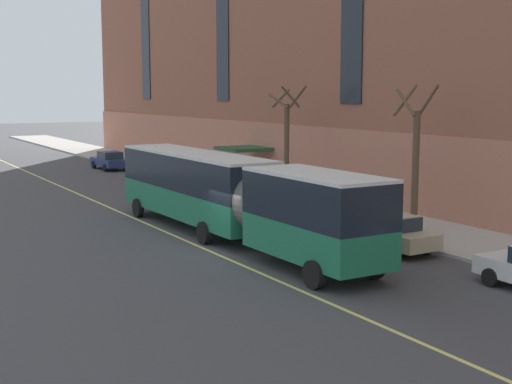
% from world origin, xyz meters
% --- Properties ---
extents(ground_plane, '(260.00, 260.00, 0.00)m').
position_xyz_m(ground_plane, '(0.00, 0.00, 0.00)').
color(ground_plane, '#424244').
extents(sidewalk, '(5.41, 160.00, 0.15)m').
position_xyz_m(sidewalk, '(9.47, 3.00, 0.07)').
color(sidewalk, '#ADA89E').
rests_on(sidewalk, ground).
extents(city_bus, '(3.07, 19.61, 3.71)m').
position_xyz_m(city_bus, '(0.63, 1.86, 2.15)').
color(city_bus, '#1E704C').
rests_on(city_bus, ground).
extents(parked_car_navy_1, '(2.10, 4.80, 1.56)m').
position_xyz_m(parked_car_navy_1, '(5.49, 33.18, 0.79)').
color(parked_car_navy_1, navy).
rests_on(parked_car_navy_1, ground).
extents(parked_car_black_2, '(2.01, 4.82, 1.56)m').
position_xyz_m(parked_car_black_2, '(5.67, 14.31, 0.78)').
color(parked_car_black_2, black).
rests_on(parked_car_black_2, ground).
extents(parked_car_green_4, '(1.97, 4.50, 1.56)m').
position_xyz_m(parked_car_green_4, '(5.58, 4.04, 0.78)').
color(parked_car_green_4, '#23603D').
rests_on(parked_car_green_4, ground).
extents(parked_car_red_5, '(2.04, 4.53, 1.56)m').
position_xyz_m(parked_car_red_5, '(5.43, 22.85, 0.78)').
color(parked_car_red_5, '#B21E19').
rests_on(parked_car_red_5, ground).
extents(parked_car_champagne_6, '(2.12, 4.74, 1.56)m').
position_xyz_m(parked_car_champagne_6, '(5.50, -3.12, 0.78)').
color(parked_car_champagne_6, '#BCAD89').
rests_on(parked_car_champagne_6, ground).
extents(street_tree_mid_block, '(1.66, 1.66, 6.83)m').
position_xyz_m(street_tree_mid_block, '(9.35, -0.44, 3.50)').
color(street_tree_mid_block, brown).
rests_on(street_tree_mid_block, sidewalk).
extents(street_tree_far_uptown, '(1.95, 1.89, 6.86)m').
position_xyz_m(street_tree_far_uptown, '(9.36, 10.92, 3.66)').
color(street_tree_far_uptown, brown).
rests_on(street_tree_far_uptown, sidewalk).
extents(lane_centerline, '(0.16, 140.00, 0.01)m').
position_xyz_m(lane_centerline, '(-1.07, 3.00, 0.00)').
color(lane_centerline, '#E0D66B').
rests_on(lane_centerline, ground).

